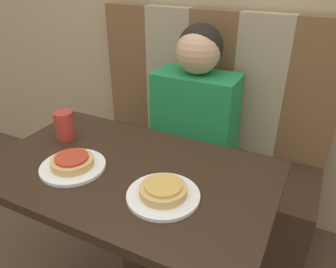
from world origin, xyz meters
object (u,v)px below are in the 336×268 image
Objects in this scene: plate_right at (163,196)px; drinking_cup at (65,126)px; plate_left at (73,167)px; pizza_left at (72,161)px; pizza_right at (163,190)px; person at (197,98)px.

drinking_cup is (-0.52, 0.16, 0.05)m from plate_right.
drinking_cup is at bearing 137.30° from plate_left.
plate_left is at bearing 180.00° from pizza_left.
plate_left and plate_right have the same top height.
pizza_left is (0.00, 0.00, 0.02)m from plate_left.
pizza_left is at bearing 0.00° from plate_left.
pizza_right is at bearing 180.00° from plate_right.
plate_right is 0.55m from drinking_cup.
pizza_right is (0.35, 0.00, 0.02)m from plate_left.
drinking_cup is (-0.35, -0.55, 0.02)m from person.
pizza_left is at bearing 180.00° from plate_right.
drinking_cup is at bearing -122.38° from person.
pizza_left is 1.26× the size of drinking_cup.
plate_right is at bearing 0.00° from plate_left.
person reaches higher than pizza_left.
plate_right is at bearing -16.65° from drinking_cup.
pizza_left and pizza_right have the same top height.
pizza_left is at bearing -42.70° from drinking_cup.
plate_right is 0.36m from pizza_left.
plate_left is 1.55× the size of pizza_left.
person is at bearing 104.12° from plate_right.
person is 3.03× the size of plate_right.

